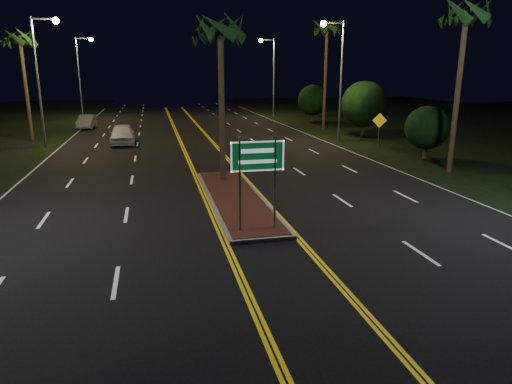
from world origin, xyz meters
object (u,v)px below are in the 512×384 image
object	(u,v)px
streetlight_left_far	(82,68)
shrub_far	(313,100)
shrub_near	(427,128)
car_far	(87,120)
highway_sign	(258,165)
car_near	(122,132)
median_island	(236,199)
warning_sign	(379,125)
palm_right_near	(467,13)
palm_right_far	(327,29)
streetlight_right_mid	(337,67)
streetlight_left_mid	(42,67)
streetlight_right_far	(271,69)
palm_median	(220,29)
palm_left_far	(20,39)
shrub_mid	(364,104)

from	to	relation	value
streetlight_left_far	shrub_far	xyz separation A→B (m)	(24.41, -8.00, -3.32)
shrub_near	car_far	bearing A→B (deg)	137.13
highway_sign	car_near	xyz separation A→B (m)	(-5.59, 21.59, -1.52)
car_far	highway_sign	bearing A→B (deg)	-70.62
car_near	highway_sign	bearing A→B (deg)	-77.36
median_island	car_near	distance (m)	18.28
highway_sign	streetlight_left_far	bearing A→B (deg)	104.44
car_near	car_far	size ratio (longest dim) A/B	1.17
streetlight_left_far	warning_sign	xyz separation A→B (m)	(23.29, -25.35, -4.05)
palm_right_near	warning_sign	world-z (taller)	palm_right_near
streetlight_left_far	palm_right_far	size ratio (longest dim) A/B	0.87
palm_right_far	streetlight_right_mid	bearing A→B (deg)	-105.29
streetlight_left_mid	highway_sign	bearing A→B (deg)	-63.41
shrub_near	streetlight_right_mid	bearing A→B (deg)	109.84
streetlight_right_far	palm_median	bearing A→B (deg)	-108.62
streetlight_left_mid	warning_sign	size ratio (longest dim) A/B	3.64
median_island	streetlight_left_far	distance (m)	38.89
streetlight_left_far	palm_left_far	xyz separation A→B (m)	(-2.19, -16.00, 2.09)
palm_right_near	shrub_far	bearing A→B (deg)	87.14
median_island	shrub_mid	bearing A→B (deg)	50.53
streetlight_right_mid	shrub_near	distance (m)	9.28
palm_median	palm_right_near	xyz separation A→B (m)	(12.50, -0.50, 0.94)
streetlight_left_mid	palm_right_near	size ratio (longest dim) A/B	0.97
car_near	car_far	xyz separation A→B (m)	(-3.91, 10.97, -0.13)
palm_right_near	streetlight_right_mid	bearing A→B (deg)	98.94
streetlight_right_mid	palm_right_far	world-z (taller)	palm_right_far
shrub_near	shrub_far	xyz separation A→B (m)	(0.30, 22.00, 0.39)
shrub_near	warning_sign	distance (m)	4.73
palm_median	shrub_far	xyz separation A→B (m)	(13.80, 25.50, -4.94)
shrub_near	streetlight_left_far	bearing A→B (deg)	128.79
streetlight_left_mid	car_far	xyz separation A→B (m)	(1.11, 11.35, -4.91)
highway_sign	palm_right_near	bearing A→B (deg)	29.95
highway_sign	warning_sign	distance (m)	20.31
palm_right_far	car_far	distance (m)	24.42
car_far	shrub_near	bearing A→B (deg)	-39.76
streetlight_left_mid	palm_left_far	bearing A→B (deg)	118.67
shrub_mid	car_near	distance (m)	19.68
streetlight_left_mid	shrub_near	world-z (taller)	streetlight_left_mid
palm_median	warning_sign	world-z (taller)	palm_median
streetlight_left_mid	streetlight_left_far	bearing A→B (deg)	90.00
streetlight_right_far	shrub_near	size ratio (longest dim) A/B	2.73
streetlight_right_mid	streetlight_right_far	bearing A→B (deg)	90.00
highway_sign	streetlight_left_far	xyz separation A→B (m)	(-10.61, 41.20, 3.25)
streetlight_right_far	warning_sign	world-z (taller)	streetlight_right_far
streetlight_left_far	palm_median	size ratio (longest dim) A/B	1.08
highway_sign	shrub_mid	world-z (taller)	shrub_mid
streetlight_left_mid	car_near	size ratio (longest dim) A/B	1.71
highway_sign	palm_median	xyz separation A→B (m)	(0.00, 7.70, 4.87)
highway_sign	shrub_far	size ratio (longest dim) A/B	0.81
palm_left_far	car_far	size ratio (longest dim) A/B	1.96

